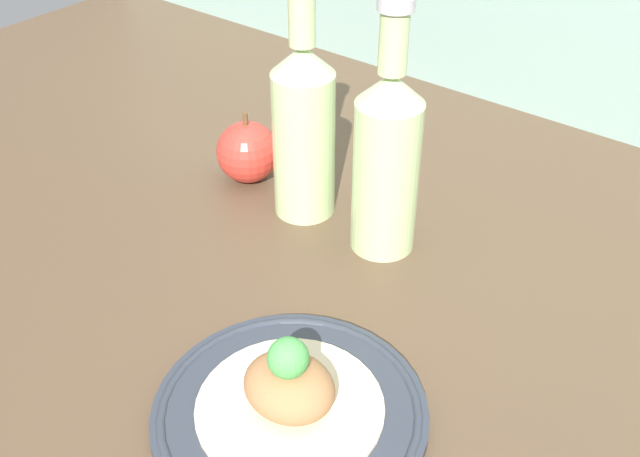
{
  "coord_description": "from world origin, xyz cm",
  "views": [
    {
      "loc": [
        33.19,
        -41.05,
        49.03
      ],
      "look_at": [
        -0.42,
        1.68,
        9.47
      ],
      "focal_mm": 42.0,
      "sensor_mm": 36.0,
      "label": 1
    }
  ],
  "objects_px": {
    "plated_food": "(289,389)",
    "apple": "(248,152)",
    "plate": "(290,412)",
    "cider_bottle_right": "(387,158)",
    "cider_bottle_left": "(304,126)"
  },
  "relations": [
    {
      "from": "cider_bottle_right",
      "to": "apple",
      "type": "bearing_deg",
      "value": 177.64
    },
    {
      "from": "cider_bottle_left",
      "to": "apple",
      "type": "bearing_deg",
      "value": 174.97
    },
    {
      "from": "plated_food",
      "to": "apple",
      "type": "height_order",
      "value": "apple"
    },
    {
      "from": "plated_food",
      "to": "cider_bottle_right",
      "type": "relative_size",
      "value": 0.57
    },
    {
      "from": "plated_food",
      "to": "cider_bottle_right",
      "type": "bearing_deg",
      "value": 107.31
    },
    {
      "from": "plate",
      "to": "plated_food",
      "type": "distance_m",
      "value": 0.03
    },
    {
      "from": "plated_food",
      "to": "apple",
      "type": "distance_m",
      "value": 0.38
    },
    {
      "from": "plated_food",
      "to": "cider_bottle_left",
      "type": "bearing_deg",
      "value": 126.89
    },
    {
      "from": "cider_bottle_left",
      "to": "apple",
      "type": "distance_m",
      "value": 0.12
    },
    {
      "from": "plated_food",
      "to": "apple",
      "type": "relative_size",
      "value": 1.74
    },
    {
      "from": "cider_bottle_left",
      "to": "apple",
      "type": "relative_size",
      "value": 3.03
    },
    {
      "from": "cider_bottle_left",
      "to": "cider_bottle_right",
      "type": "bearing_deg",
      "value": 0.0
    },
    {
      "from": "plate",
      "to": "cider_bottle_right",
      "type": "relative_size",
      "value": 0.84
    },
    {
      "from": "plated_food",
      "to": "plate",
      "type": "bearing_deg",
      "value": -116.57
    },
    {
      "from": "plate",
      "to": "cider_bottle_right",
      "type": "bearing_deg",
      "value": 107.31
    }
  ]
}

